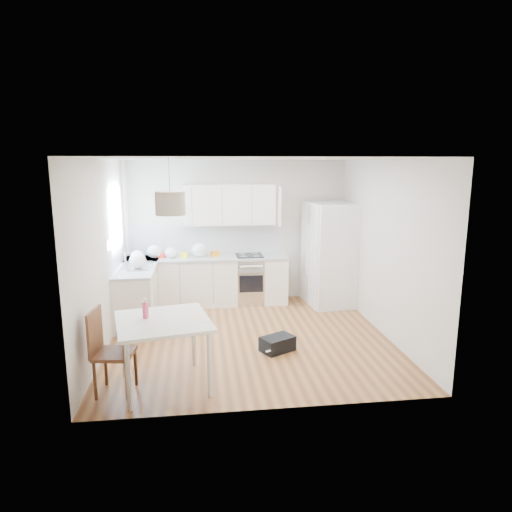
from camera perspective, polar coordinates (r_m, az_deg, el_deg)
The scene contains 29 objects.
floor at distance 7.14m, azimuth -0.79°, elevation -10.15°, with size 4.20×4.20×0.00m, color brown.
ceiling at distance 6.63m, azimuth -0.86°, elevation 12.08°, with size 4.20×4.20×0.00m, color white.
wall_back at distance 8.81m, azimuth -2.36°, elevation 3.13°, with size 4.20×4.20×0.00m, color beige.
wall_left at distance 6.85m, azimuth -18.56°, elevation 0.10°, with size 4.20×4.20×0.00m, color beige.
wall_right at distance 7.29m, azimuth 15.81°, elevation 0.93°, with size 4.20×4.20×0.00m, color beige.
window_glassblock at distance 7.90m, azimuth -17.08°, elevation 4.59°, with size 0.02×1.00×1.00m, color #BFE0F9.
cabinets_back at distance 8.67m, azimuth -6.10°, elevation -3.20°, with size 3.00×0.60×0.88m, color white.
cabinets_left at distance 8.16m, azimuth -14.48°, elevation -4.46°, with size 0.60×1.80×0.88m, color white.
counter_back at distance 8.57m, azimuth -6.17°, elevation -0.23°, with size 3.02×0.64×0.04m, color #A4A6A9.
counter_left at distance 8.05m, azimuth -14.65°, elevation -1.31°, with size 0.64×1.82×0.04m, color #A4A6A9.
backsplash_back at distance 8.80m, azimuth -6.25°, elevation 2.14°, with size 3.00×0.01×0.58m, color white.
backsplash_left at distance 8.03m, azimuth -16.84°, elevation 0.80°, with size 0.01×1.80×0.58m, color white.
upper_cabinets at distance 8.58m, azimuth -3.30°, elevation 6.42°, with size 1.70×0.32×0.75m, color white.
range_oven at distance 8.72m, azimuth -0.83°, elevation -3.05°, with size 0.50×0.61×0.88m, color silver, non-canonical shape.
sink at distance 8.00m, azimuth -14.69°, elevation -1.28°, with size 0.50×0.80×0.16m, color silver, non-canonical shape.
refrigerator at distance 8.66m, azimuth 9.30°, elevation 0.23°, with size 0.91×0.96×1.93m, color white, non-canonical shape.
dining_table at distance 5.54m, azimuth -11.52°, elevation -8.74°, with size 1.25×1.25×0.84m.
dining_chair at distance 5.61m, azimuth -17.27°, elevation -11.35°, with size 0.43×0.43×1.01m, color #452614, non-canonical shape.
drink_bottle at distance 5.57m, azimuth -13.66°, elevation -6.38°, with size 0.07×0.07×0.24m, color #E23E69.
gym_bag at distance 6.64m, azimuth 2.69°, elevation -10.90°, with size 0.46×0.30×0.21m, color black.
pendant_lamp at distance 5.41m, azimuth -10.68°, elevation 6.49°, with size 0.35×0.35×0.27m, color #BEB192.
grocery_bag_a at distance 8.58m, azimuth -12.59°, elevation 0.55°, with size 0.27×0.23×0.25m, color white.
grocery_bag_b at distance 8.53m, azimuth -10.59°, elevation 0.41°, with size 0.22×0.19×0.20m, color white.
grocery_bag_c at distance 8.54m, azimuth -7.06°, elevation 0.75°, with size 0.29×0.25×0.26m, color white.
grocery_bag_d at distance 8.25m, azimuth -14.62°, elevation -0.08°, with size 0.24×0.21×0.22m, color white.
grocery_bag_e at distance 7.80m, azimuth -14.57°, elevation -0.61°, with size 0.28×0.24×0.25m, color white.
snack_orange at distance 8.57m, azimuth -5.14°, elevation 0.28°, with size 0.15×0.09×0.10m, color orange.
snack_yellow at distance 8.55m, azimuth -8.97°, elevation 0.14°, with size 0.14×0.09×0.10m, color yellow.
snack_red at distance 8.59m, azimuth -11.77°, elevation 0.11°, with size 0.15×0.09×0.10m, color #B52016.
Camera 1 is at (-0.74, -6.59, 2.64)m, focal length 32.00 mm.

